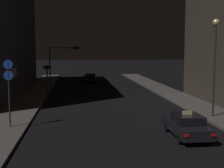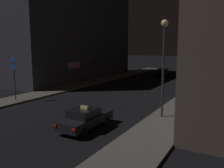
{
  "view_description": "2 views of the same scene",
  "coord_description": "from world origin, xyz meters",
  "px_view_note": "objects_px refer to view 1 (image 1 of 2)",
  "views": [
    {
      "loc": [
        -3.08,
        -7.61,
        5.31
      ],
      "look_at": [
        0.43,
        22.91,
        1.89
      ],
      "focal_mm": 50.04,
      "sensor_mm": 36.0,
      "label": 1
    },
    {
      "loc": [
        12.73,
        -2.52,
        5.55
      ],
      "look_at": [
        0.13,
        20.06,
        1.52
      ],
      "focal_mm": 37.89,
      "sensor_mm": 36.0,
      "label": 2
    }
  ],
  "objects_px": {
    "taxi": "(186,125)",
    "traffic_light_overhead": "(60,60)",
    "street_lamp_near_block": "(215,48)",
    "traffic_light_left_kerb": "(47,75)",
    "sign_pole_left": "(9,86)",
    "far_car": "(90,78)"
  },
  "relations": [
    {
      "from": "far_car",
      "to": "sign_pole_left",
      "type": "bearing_deg",
      "value": -102.66
    },
    {
      "from": "traffic_light_overhead",
      "to": "taxi",
      "type": "bearing_deg",
      "value": -66.81
    },
    {
      "from": "traffic_light_overhead",
      "to": "traffic_light_left_kerb",
      "type": "bearing_deg",
      "value": -107.45
    },
    {
      "from": "sign_pole_left",
      "to": "street_lamp_near_block",
      "type": "height_order",
      "value": "street_lamp_near_block"
    },
    {
      "from": "traffic_light_left_kerb",
      "to": "sign_pole_left",
      "type": "bearing_deg",
      "value": -96.08
    },
    {
      "from": "far_car",
      "to": "taxi",
      "type": "bearing_deg",
      "value": -82.18
    },
    {
      "from": "taxi",
      "to": "street_lamp_near_block",
      "type": "distance_m",
      "value": 7.76
    },
    {
      "from": "traffic_light_overhead",
      "to": "sign_pole_left",
      "type": "xyz_separation_m",
      "value": [
        -2.58,
        -16.51,
        -1.19
      ]
    },
    {
      "from": "taxi",
      "to": "traffic_light_left_kerb",
      "type": "relative_size",
      "value": 1.22
    },
    {
      "from": "traffic_light_left_kerb",
      "to": "sign_pole_left",
      "type": "height_order",
      "value": "sign_pole_left"
    },
    {
      "from": "far_car",
      "to": "sign_pole_left",
      "type": "distance_m",
      "value": 30.02
    },
    {
      "from": "street_lamp_near_block",
      "to": "taxi",
      "type": "bearing_deg",
      "value": -128.6
    },
    {
      "from": "taxi",
      "to": "traffic_light_overhead",
      "type": "relative_size",
      "value": 0.78
    },
    {
      "from": "far_car",
      "to": "street_lamp_near_block",
      "type": "bearing_deg",
      "value": -73.18
    },
    {
      "from": "far_car",
      "to": "sign_pole_left",
      "type": "height_order",
      "value": "sign_pole_left"
    },
    {
      "from": "traffic_light_left_kerb",
      "to": "sign_pole_left",
      "type": "distance_m",
      "value": 12.63
    },
    {
      "from": "taxi",
      "to": "traffic_light_left_kerb",
      "type": "distance_m",
      "value": 18.56
    },
    {
      "from": "traffic_light_left_kerb",
      "to": "street_lamp_near_block",
      "type": "height_order",
      "value": "street_lamp_near_block"
    },
    {
      "from": "far_car",
      "to": "traffic_light_overhead",
      "type": "xyz_separation_m",
      "value": [
        -3.98,
        -12.7,
        3.35
      ]
    },
    {
      "from": "far_car",
      "to": "traffic_light_left_kerb",
      "type": "xyz_separation_m",
      "value": [
        -5.23,
        -16.66,
        1.89
      ]
    },
    {
      "from": "sign_pole_left",
      "to": "taxi",
      "type": "bearing_deg",
      "value": -16.06
    },
    {
      "from": "traffic_light_left_kerb",
      "to": "sign_pole_left",
      "type": "relative_size",
      "value": 0.82
    }
  ]
}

